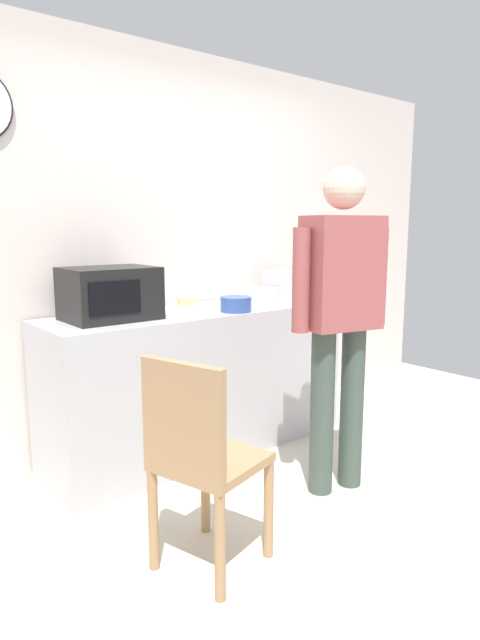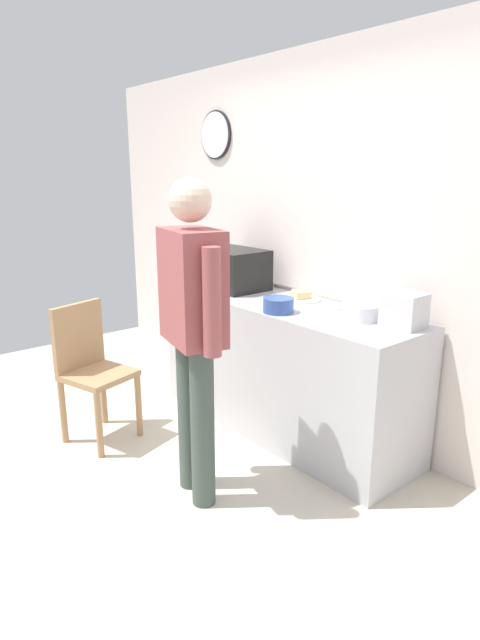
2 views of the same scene
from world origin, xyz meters
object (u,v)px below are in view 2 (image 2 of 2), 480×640
object	(u,v)px
salad_bowl	(361,312)
microwave	(232,269)
person_standing	(193,320)
toaster	(404,310)
sandwich_plate	(301,297)
spoon_utensil	(336,309)
fork_utensil	(324,322)
wooden_chair	(91,365)
cereal_bowl	(278,305)

from	to	relation	value
salad_bowl	microwave	bearing A→B (deg)	-178.24
microwave	person_standing	bearing A→B (deg)	-47.98
toaster	sandwich_plate	bearing A→B (deg)	178.46
spoon_utensil	person_standing	distance (m)	1.08
person_standing	fork_utensil	bearing A→B (deg)	74.46
sandwich_plate	fork_utensil	world-z (taller)	sandwich_plate
spoon_utensil	sandwich_plate	bearing A→B (deg)	177.35
microwave	person_standing	size ratio (longest dim) A/B	0.28
wooden_chair	spoon_utensil	bearing A→B (deg)	48.28
spoon_utensil	wooden_chair	size ratio (longest dim) A/B	0.18
wooden_chair	salad_bowl	bearing A→B (deg)	40.62
sandwich_plate	fork_utensil	bearing A→B (deg)	-32.39
cereal_bowl	person_standing	size ratio (longest dim) A/B	0.11
fork_utensil	spoon_utensil	world-z (taller)	same
salad_bowl	person_standing	size ratio (longest dim) A/B	0.13
salad_bowl	fork_utensil	xyz separation A→B (m)	(-0.10, -0.22, -0.04)
spoon_utensil	toaster	bearing A→B (deg)	-0.81
person_standing	sandwich_plate	bearing A→B (deg)	103.55
toaster	wooden_chair	world-z (taller)	toaster
sandwich_plate	person_standing	xyz separation A→B (m)	(0.26, -1.09, 0.09)
salad_bowl	person_standing	world-z (taller)	person_standing
cereal_bowl	fork_utensil	world-z (taller)	cereal_bowl
sandwich_plate	cereal_bowl	world-z (taller)	cereal_bowl
sandwich_plate	person_standing	size ratio (longest dim) A/B	0.15
microwave	sandwich_plate	bearing A→B (deg)	11.75
sandwich_plate	microwave	bearing A→B (deg)	-168.25
microwave	fork_utensil	world-z (taller)	microwave
microwave	wooden_chair	size ratio (longest dim) A/B	0.53
microwave	toaster	xyz separation A→B (m)	(1.44, 0.10, -0.05)
sandwich_plate	salad_bowl	xyz separation A→B (m)	(0.58, -0.09, 0.03)
spoon_utensil	wooden_chair	bearing A→B (deg)	-131.72
microwave	salad_bowl	distance (m)	1.19
sandwich_plate	wooden_chair	world-z (taller)	sandwich_plate
microwave	spoon_utensil	distance (m)	0.95
salad_bowl	cereal_bowl	bearing A→B (deg)	-149.55
fork_utensil	sandwich_plate	bearing A→B (deg)	147.61
toaster	salad_bowl	bearing A→B (deg)	-165.02
toaster	person_standing	distance (m)	1.21
salad_bowl	toaster	distance (m)	0.27
microwave	sandwich_plate	distance (m)	0.63
salad_bowl	fork_utensil	bearing A→B (deg)	-114.64
sandwich_plate	spoon_utensil	distance (m)	0.33
fork_utensil	cereal_bowl	bearing A→B (deg)	-172.58
spoon_utensil	wooden_chair	xyz separation A→B (m)	(-1.09, -1.22, -0.41)
toaster	fork_utensil	bearing A→B (deg)	-141.09
sandwich_plate	cereal_bowl	distance (m)	0.38
microwave	wooden_chair	bearing A→B (deg)	-97.90
wooden_chair	microwave	bearing A→B (deg)	82.10
microwave	sandwich_plate	world-z (taller)	microwave
microwave	toaster	world-z (taller)	microwave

